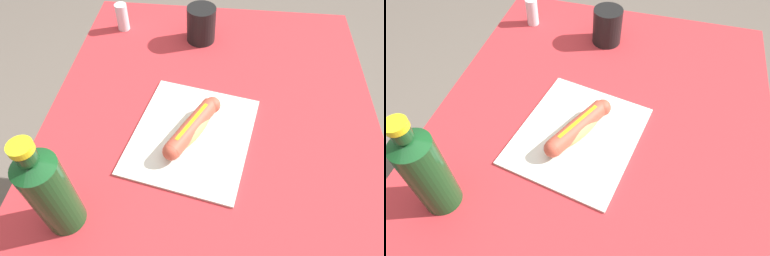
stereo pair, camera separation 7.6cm
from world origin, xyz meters
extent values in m
plane|color=#6B6056|center=(0.00, 0.00, 0.00)|extent=(6.00, 6.00, 0.00)
cylinder|color=brown|center=(-0.45, -0.29, 0.37)|extent=(0.07, 0.07, 0.73)
cylinder|color=brown|center=(-0.45, 0.29, 0.37)|extent=(0.07, 0.07, 0.73)
cube|color=brown|center=(0.00, 0.00, 0.75)|extent=(1.07, 0.74, 0.03)
cube|color=#B72D33|center=(0.00, 0.00, 0.77)|extent=(1.13, 0.80, 0.00)
cube|color=silver|center=(-0.02, -0.04, 0.77)|extent=(0.34, 0.31, 0.01)
ellipsoid|color=tan|center=(-0.02, -0.04, 0.80)|extent=(0.16, 0.11, 0.05)
cylinder|color=#BC4C38|center=(-0.02, -0.04, 0.80)|extent=(0.16, 0.11, 0.04)
sphere|color=#BC4C38|center=(0.06, -0.08, 0.80)|extent=(0.04, 0.04, 0.04)
sphere|color=#BC4C38|center=(-0.09, 0.00, 0.80)|extent=(0.04, 0.04, 0.04)
cube|color=yellow|center=(-0.02, -0.04, 0.82)|extent=(0.11, 0.06, 0.00)
cylinder|color=#14471E|center=(0.21, -0.26, 0.86)|extent=(0.07, 0.07, 0.18)
cone|color=#14471E|center=(0.21, -0.26, 0.96)|extent=(0.07, 0.07, 0.02)
cylinder|color=#14471E|center=(0.21, -0.26, 0.98)|extent=(0.03, 0.03, 0.02)
cylinder|color=yellow|center=(0.21, -0.26, 1.00)|extent=(0.04, 0.04, 0.01)
cylinder|color=black|center=(-0.39, -0.05, 0.82)|extent=(0.08, 0.08, 0.10)
cylinder|color=silver|center=(-0.41, -0.30, 0.81)|extent=(0.04, 0.04, 0.08)
camera|label=1|loc=(0.46, 0.01, 1.39)|focal=31.51mm
camera|label=2|loc=(0.45, 0.09, 1.39)|focal=31.51mm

